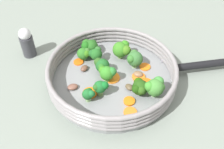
% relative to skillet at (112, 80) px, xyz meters
% --- Properties ---
extents(ground_plane, '(4.00, 4.00, 0.00)m').
position_rel_skillet_xyz_m(ground_plane, '(0.00, 0.00, -0.01)').
color(ground_plane, gray).
extents(skillet, '(0.35, 0.35, 0.02)m').
position_rel_skillet_xyz_m(skillet, '(0.00, 0.00, 0.00)').
color(skillet, gray).
rests_on(skillet, ground_plane).
extents(skillet_rim_wall, '(0.36, 0.36, 0.05)m').
position_rel_skillet_xyz_m(skillet_rim_wall, '(0.00, 0.00, 0.03)').
color(skillet_rim_wall, gray).
rests_on(skillet_rim_wall, skillet).
extents(skillet_handle, '(0.14, 0.17, 0.02)m').
position_rel_skillet_xyz_m(skillet_handle, '(0.16, -0.22, 0.02)').
color(skillet_handle, black).
rests_on(skillet_handle, skillet).
extents(skillet_rivet_left, '(0.01, 0.01, 0.01)m').
position_rel_skillet_xyz_m(skillet_rivet_left, '(0.06, -0.15, 0.01)').
color(skillet_rivet_left, gray).
rests_on(skillet_rivet_left, skillet).
extents(skillet_rivet_right, '(0.01, 0.01, 0.01)m').
position_rel_skillet_xyz_m(skillet_rivet_right, '(0.13, -0.10, 0.01)').
color(skillet_rivet_right, gray).
rests_on(skillet_rivet_right, skillet).
extents(carrot_slice_0, '(0.06, 0.06, 0.01)m').
position_rel_skillet_xyz_m(carrot_slice_0, '(0.02, -0.09, 0.01)').
color(carrot_slice_0, '#D95D12').
rests_on(carrot_slice_0, skillet).
extents(carrot_slice_1, '(0.05, 0.05, 0.00)m').
position_rel_skillet_xyz_m(carrot_slice_1, '(-0.09, -0.10, 0.01)').
color(carrot_slice_1, orange).
rests_on(carrot_slice_1, skillet).
extents(carrot_slice_2, '(0.04, 0.04, 0.01)m').
position_rel_skillet_xyz_m(carrot_slice_2, '(-0.06, -0.08, 0.01)').
color(carrot_slice_2, orange).
rests_on(carrot_slice_2, skillet).
extents(carrot_slice_3, '(0.05, 0.05, 0.01)m').
position_rel_skillet_xyz_m(carrot_slice_3, '(0.04, -0.07, 0.01)').
color(carrot_slice_3, orange).
rests_on(carrot_slice_3, skillet).
extents(carrot_slice_4, '(0.04, 0.04, 0.00)m').
position_rel_skillet_xyz_m(carrot_slice_4, '(0.08, -0.07, 0.01)').
color(carrot_slice_4, orange).
rests_on(carrot_slice_4, skillet).
extents(carrot_slice_5, '(0.06, 0.06, 0.00)m').
position_rel_skillet_xyz_m(carrot_slice_5, '(0.00, 0.00, 0.01)').
color(carrot_slice_5, orange).
rests_on(carrot_slice_5, skillet).
extents(carrot_slice_6, '(0.06, 0.06, 0.00)m').
position_rel_skillet_xyz_m(carrot_slice_6, '(-0.08, 0.03, 0.01)').
color(carrot_slice_6, orange).
rests_on(carrot_slice_6, skillet).
extents(carrot_slice_7, '(0.04, 0.04, 0.00)m').
position_rel_skillet_xyz_m(carrot_slice_7, '(0.01, 0.12, 0.01)').
color(carrot_slice_7, orange).
rests_on(carrot_slice_7, skillet).
extents(broccoli_floret_0, '(0.04, 0.04, 0.05)m').
position_rel_skillet_xyz_m(broccoli_floret_0, '(-0.07, -0.00, 0.04)').
color(broccoli_floret_0, olive).
rests_on(broccoli_floret_0, skillet).
extents(broccoli_floret_1, '(0.05, 0.04, 0.05)m').
position_rel_skillet_xyz_m(broccoli_floret_1, '(-0.02, -0.09, 0.04)').
color(broccoli_floret_1, '#8CAA5E').
rests_on(broccoli_floret_1, skillet).
extents(broccoli_floret_2, '(0.05, 0.05, 0.05)m').
position_rel_skillet_xyz_m(broccoli_floret_2, '(-0.00, -0.13, 0.04)').
color(broccoli_floret_2, '#6C9152').
rests_on(broccoli_floret_2, skillet).
extents(broccoli_floret_3, '(0.04, 0.04, 0.05)m').
position_rel_skillet_xyz_m(broccoli_floret_3, '(0.04, 0.08, 0.04)').
color(broccoli_floret_3, '#8BA662').
rests_on(broccoli_floret_3, skillet).
extents(broccoli_floret_4, '(0.05, 0.06, 0.06)m').
position_rel_skillet_xyz_m(broccoli_floret_4, '(0.09, 0.01, 0.04)').
color(broccoli_floret_4, olive).
rests_on(broccoli_floret_4, skillet).
extents(broccoli_floret_5, '(0.04, 0.05, 0.05)m').
position_rel_skillet_xyz_m(broccoli_floret_5, '(-0.01, 0.01, 0.04)').
color(broccoli_floret_5, '#6CA74C').
rests_on(broccoli_floret_5, skillet).
extents(broccoli_floret_6, '(0.04, 0.04, 0.04)m').
position_rel_skillet_xyz_m(broccoli_floret_6, '(0.03, 0.11, 0.03)').
color(broccoli_floret_6, '#6C8C54').
rests_on(broccoli_floret_6, skillet).
extents(broccoli_floret_7, '(0.05, 0.05, 0.05)m').
position_rel_skillet_xyz_m(broccoli_floret_7, '(0.07, 0.11, 0.04)').
color(broccoli_floret_7, '#5C8545').
rests_on(broccoli_floret_7, skillet).
extents(broccoli_floret_8, '(0.03, 0.03, 0.04)m').
position_rel_skillet_xyz_m(broccoli_floret_8, '(-0.10, 0.02, 0.03)').
color(broccoli_floret_8, '#84AF6D').
rests_on(broccoli_floret_8, skillet).
extents(broccoli_floret_9, '(0.04, 0.05, 0.05)m').
position_rel_skillet_xyz_m(broccoli_floret_9, '(0.01, 0.04, 0.04)').
color(broccoli_floret_9, '#5C9050').
rests_on(broccoli_floret_9, skillet).
extents(broccoli_floret_10, '(0.05, 0.05, 0.05)m').
position_rel_skillet_xyz_m(broccoli_floret_10, '(0.07, -0.04, 0.04)').
color(broccoli_floret_10, '#83AB66').
rests_on(broccoli_floret_10, skillet).
extents(mushroom_piece_0, '(0.03, 0.02, 0.01)m').
position_rel_skillet_xyz_m(mushroom_piece_0, '(-0.01, 0.09, 0.01)').
color(mushroom_piece_0, brown).
rests_on(mushroom_piece_0, skillet).
extents(mushroom_piece_1, '(0.02, 0.03, 0.01)m').
position_rel_skillet_xyz_m(mushroom_piece_1, '(0.04, -0.06, 0.02)').
color(mushroom_piece_1, brown).
rests_on(mushroom_piece_1, skillet).
extents(mushroom_piece_2, '(0.03, 0.03, 0.01)m').
position_rel_skillet_xyz_m(mushroom_piece_2, '(-0.01, -0.06, 0.01)').
color(mushroom_piece_2, brown).
rests_on(mushroom_piece_2, skillet).
extents(mushroom_piece_3, '(0.04, 0.04, 0.01)m').
position_rel_skillet_xyz_m(mushroom_piece_3, '(-0.08, 0.08, 0.01)').
color(mushroom_piece_3, brown).
rests_on(mushroom_piece_3, skillet).
extents(salt_shaker, '(0.04, 0.04, 0.10)m').
position_rel_skillet_xyz_m(salt_shaker, '(-0.01, 0.29, 0.04)').
color(salt_shaker, '#333338').
rests_on(salt_shaker, ground_plane).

